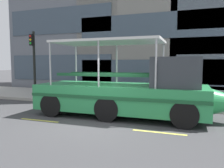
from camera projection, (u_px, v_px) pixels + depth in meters
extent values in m
plane|color=#3D3D3F|center=(101.00, 121.00, 8.90)|extent=(120.00, 120.00, 0.00)
cube|color=#A8A59E|center=(134.00, 98.00, 14.15)|extent=(32.00, 4.80, 0.18)
cube|color=#B2ADA3|center=(123.00, 105.00, 11.81)|extent=(32.00, 0.18, 0.18)
cube|color=#DBD64C|center=(39.00, 120.00, 9.02)|extent=(1.80, 0.12, 0.01)
cube|color=#DBD64C|center=(159.00, 132.00, 7.43)|extent=(1.80, 0.12, 0.01)
cube|color=#3D4C5B|center=(59.00, 68.00, 19.00)|extent=(9.56, 0.06, 2.16)
cube|color=#3D4C5B|center=(58.00, 21.00, 18.64)|extent=(9.56, 0.06, 2.16)
cube|color=#3D4C5B|center=(148.00, 72.00, 16.49)|extent=(10.85, 0.06, 1.85)
cube|color=#3D4C5B|center=(148.00, 26.00, 16.19)|extent=(10.85, 0.06, 1.85)
cylinder|color=gray|center=(139.00, 88.00, 11.79)|extent=(10.79, 0.07, 0.07)
cylinder|color=gray|center=(139.00, 96.00, 11.83)|extent=(10.79, 0.06, 0.06)
cylinder|color=gray|center=(52.00, 92.00, 13.62)|extent=(0.09, 0.09, 0.83)
cylinder|color=gray|center=(78.00, 93.00, 13.02)|extent=(0.09, 0.09, 0.83)
cylinder|color=gray|center=(107.00, 94.00, 12.43)|extent=(0.09, 0.09, 0.83)
cylinder|color=gray|center=(139.00, 96.00, 11.83)|extent=(0.09, 0.09, 0.83)
cylinder|color=gray|center=(174.00, 97.00, 11.24)|extent=(0.09, 0.09, 0.83)
cylinder|color=gray|center=(212.00, 99.00, 10.64)|extent=(0.09, 0.09, 0.83)
cylinder|color=black|center=(34.00, 64.00, 14.47)|extent=(0.16, 0.16, 4.18)
cube|color=black|center=(31.00, 40.00, 14.14)|extent=(0.24, 0.20, 0.72)
sphere|color=red|center=(30.00, 36.00, 14.02)|extent=(0.14, 0.14, 0.14)
sphere|color=gold|center=(30.00, 40.00, 14.04)|extent=(0.14, 0.14, 0.14)
sphere|color=green|center=(30.00, 43.00, 14.06)|extent=(0.14, 0.14, 0.14)
torus|color=black|center=(64.00, 92.00, 13.79)|extent=(0.70, 0.04, 0.70)
torus|color=black|center=(49.00, 92.00, 14.13)|extent=(0.70, 0.04, 0.70)
cylinder|color=#B21919|center=(56.00, 89.00, 13.94)|extent=(0.95, 0.04, 0.04)
cylinder|color=#B21919|center=(54.00, 87.00, 13.99)|extent=(0.19, 0.04, 0.51)
cube|color=black|center=(53.00, 83.00, 13.98)|extent=(0.20, 0.08, 0.06)
cylinder|color=#A5A5AA|center=(63.00, 84.00, 13.75)|extent=(0.03, 0.46, 0.03)
cube|color=#2D9351|center=(120.00, 97.00, 9.83)|extent=(7.31, 2.61, 1.10)
cylinder|color=#2D9351|center=(50.00, 93.00, 11.04)|extent=(0.37, 1.05, 1.05)
cube|color=#19512C|center=(110.00, 98.00, 8.58)|extent=(7.31, 0.04, 0.12)
cube|color=#33383D|center=(177.00, 72.00, 8.94)|extent=(1.83, 2.19, 1.18)
cube|color=silver|center=(109.00, 42.00, 9.79)|extent=(4.75, 2.40, 0.10)
cylinder|color=#B2B2B7|center=(163.00, 64.00, 10.21)|extent=(0.07, 0.07, 1.83)
cylinder|color=#B2B2B7|center=(156.00, 64.00, 8.06)|extent=(0.07, 0.07, 1.83)
cylinder|color=#B2B2B7|center=(117.00, 64.00, 10.96)|extent=(0.07, 0.07, 1.83)
cylinder|color=#B2B2B7|center=(99.00, 64.00, 8.80)|extent=(0.07, 0.07, 1.83)
cylinder|color=#B2B2B7|center=(76.00, 64.00, 11.71)|extent=(0.07, 0.07, 1.83)
cylinder|color=#B2B2B7|center=(50.00, 64.00, 9.55)|extent=(0.07, 0.07, 1.83)
cube|color=#19512C|center=(113.00, 74.00, 10.51)|extent=(4.37, 0.28, 0.12)
cube|color=#19512C|center=(103.00, 75.00, 9.34)|extent=(4.37, 0.28, 0.12)
cylinder|color=black|center=(186.00, 103.00, 10.08)|extent=(1.00, 0.28, 1.00)
cylinder|color=black|center=(184.00, 115.00, 7.83)|extent=(1.00, 0.28, 1.00)
cylinder|color=black|center=(124.00, 100.00, 11.05)|extent=(1.00, 0.28, 1.00)
cylinder|color=black|center=(107.00, 109.00, 8.80)|extent=(1.00, 0.28, 1.00)
cylinder|color=black|center=(78.00, 97.00, 11.90)|extent=(1.00, 0.28, 1.00)
cylinder|color=black|center=(52.00, 105.00, 9.64)|extent=(1.00, 0.28, 1.00)
cylinder|color=#47423D|center=(188.00, 94.00, 12.43)|extent=(0.10, 0.10, 0.80)
cylinder|color=#47423D|center=(191.00, 95.00, 12.30)|extent=(0.10, 0.10, 0.80)
cube|color=#38383D|center=(190.00, 83.00, 12.30)|extent=(0.34, 0.32, 0.56)
cylinder|color=#38383D|center=(187.00, 83.00, 12.47)|extent=(0.07, 0.07, 0.51)
cylinder|color=#38383D|center=(193.00, 83.00, 12.14)|extent=(0.07, 0.07, 0.51)
sphere|color=tan|center=(190.00, 75.00, 12.26)|extent=(0.22, 0.22, 0.22)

